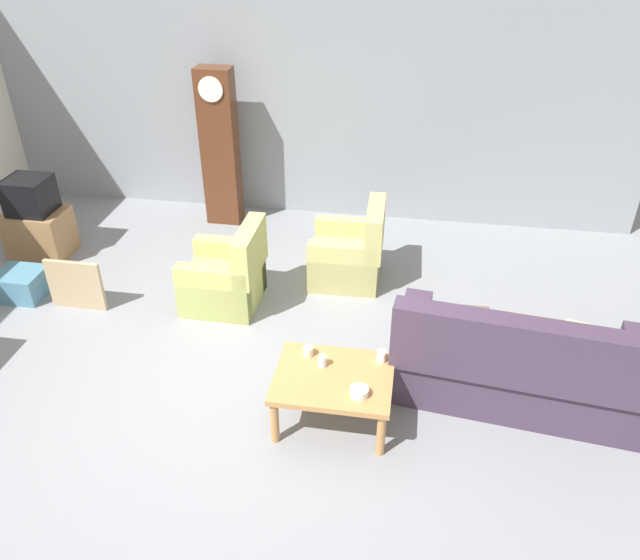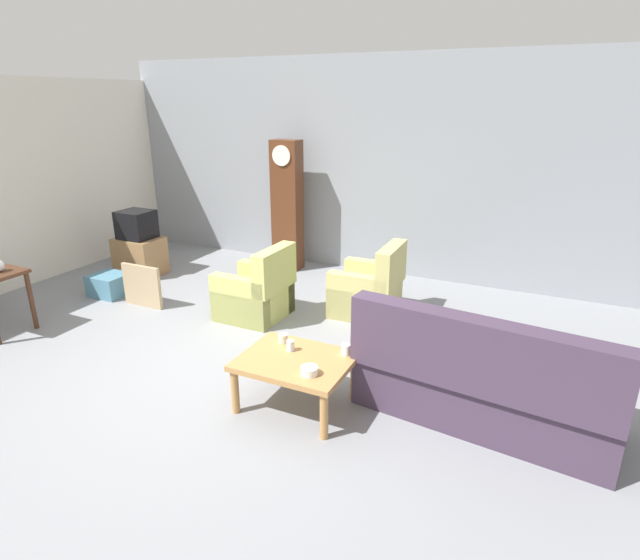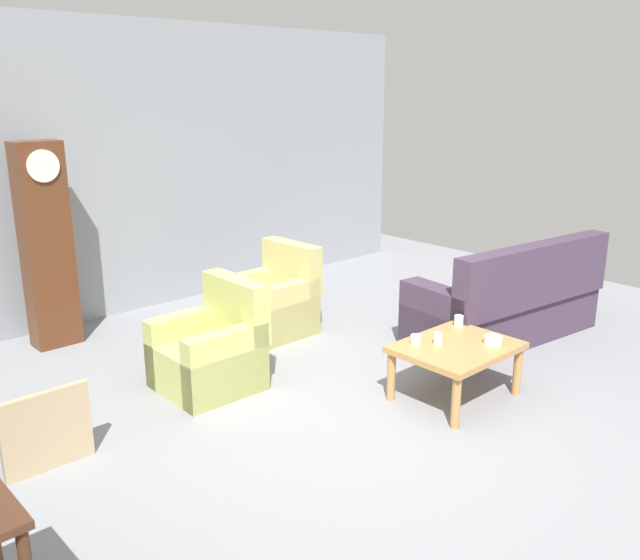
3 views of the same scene
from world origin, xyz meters
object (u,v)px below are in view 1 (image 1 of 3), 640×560
Objects in this scene: coffee_table_wood at (333,382)px; tv_crt at (30,195)px; couch_floral at (518,368)px; cup_cream_tall at (308,351)px; tv_stand_cabinet at (40,233)px; storage_box_blue at (22,284)px; bowl_white_stacked at (359,392)px; grandfather_clock at (220,148)px; cup_white_porcelain at (382,356)px; armchair_olive_near at (227,278)px; framed_picture_leaning at (76,285)px; cup_blue_rimmed at (323,361)px; armchair_olive_far at (350,255)px.

coffee_table_wood is 2.00× the size of tv_crt.
couch_floral reaches higher than cup_cream_tall.
couch_floral is 3.22× the size of tv_stand_cabinet.
bowl_white_stacked is (3.85, -1.49, 0.35)m from storage_box_blue.
storage_box_blue is (-1.66, -2.13, -0.86)m from grandfather_clock.
storage_box_blue is 4.14m from cup_white_porcelain.
grandfather_clock is 4.19× the size of tv_crt.
armchair_olive_near is 1.58m from framed_picture_leaning.
cup_white_porcelain is 0.68× the size of bowl_white_stacked.
armchair_olive_near is 1.35× the size of tv_stand_cabinet.
grandfather_clock is at bearing 126.10° from cup_white_porcelain.
armchair_olive_near is at bearing 5.96° from storage_box_blue.
bowl_white_stacked is at bearing -41.07° from cup_cream_tall.
cup_white_porcelain and cup_blue_rimmed have the same top height.
armchair_olive_far is 2.46m from bowl_white_stacked.
couch_floral is at bearing -17.54° from tv_crt.
bowl_white_stacked is at bearing -29.99° from tv_stand_cabinet.
couch_floral is 1.18m from cup_white_porcelain.
coffee_table_wood is 0.32m from bowl_white_stacked.
tv_stand_cabinet is 7.70× the size of cup_cream_tall.
armchair_olive_near is 2.11m from grandfather_clock.
cup_white_porcelain is at bearing -24.44° from tv_crt.
armchair_olive_far is 1.53× the size of framed_picture_leaning.
cup_blue_rimmed is at bearing 138.29° from bowl_white_stacked.
armchair_olive_near is at bearing -150.44° from armchair_olive_far.
armchair_olive_near is at bearing 132.67° from bowl_white_stacked.
tv_stand_cabinet is at bearing 165.67° from armchair_olive_near.
coffee_table_wood is 4.46m from tv_crt.
tv_stand_cabinet reaches higher than cup_blue_rimmed.
tv_crt is at bearing -146.83° from grandfather_clock.
tv_crt is 4.86× the size of cup_blue_rimmed.
armchair_olive_far reaches higher than storage_box_blue.
armchair_olive_far is 9.35× the size of cup_white_porcelain.
cup_cream_tall is (-1.76, -0.25, 0.15)m from couch_floral.
armchair_olive_far is 2.24m from coffee_table_wood.
couch_floral is at bearing 27.35° from bowl_white_stacked.
coffee_table_wood is at bearing -19.78° from storage_box_blue.
couch_floral is 4.60× the size of storage_box_blue.
coffee_table_wood is 4.45m from tv_stand_cabinet.
armchair_olive_near is 2.16m from cup_white_porcelain.
cup_blue_rimmed is (1.25, -1.43, 0.21)m from armchair_olive_near.
armchair_olive_near is 2.59m from tv_stand_cabinet.
framed_picture_leaning is 6.10× the size of cup_white_porcelain.
grandfather_clock is 2.41m from tv_stand_cabinet.
tv_crt is 4.13m from cup_cream_tall.
framed_picture_leaning is (-2.90, 1.19, -0.12)m from coffee_table_wood.
tv_stand_cabinet is (-2.51, 0.64, -0.02)m from armchair_olive_near.
storage_box_blue is at bearing 160.22° from coffee_table_wood.
grandfather_clock is 3.35× the size of framed_picture_leaning.
cup_blue_rimmed reaches higher than framed_picture_leaning.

